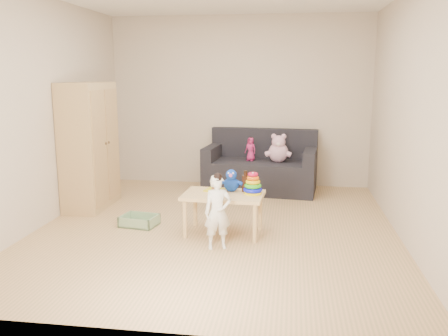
% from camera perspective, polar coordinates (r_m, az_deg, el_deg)
% --- Properties ---
extents(room, '(4.50, 4.50, 4.50)m').
position_cam_1_polar(room, '(5.18, -0.95, 6.54)').
color(room, tan).
rests_on(room, ground).
extents(wardrobe, '(0.45, 0.90, 1.62)m').
position_cam_1_polar(wardrobe, '(6.36, -15.89, 2.56)').
color(wardrobe, tan).
rests_on(wardrobe, ground).
extents(sofa, '(1.70, 0.97, 0.46)m').
position_cam_1_polar(sofa, '(7.09, 4.37, -0.95)').
color(sofa, black).
rests_on(sofa, ground).
extents(play_table, '(0.89, 0.59, 0.45)m').
position_cam_1_polar(play_table, '(5.20, -0.07, -5.52)').
color(play_table, '#EEC882').
rests_on(play_table, ground).
extents(storage_bin, '(0.45, 0.37, 0.12)m').
position_cam_1_polar(storage_bin, '(5.60, -10.16, -6.23)').
color(storage_bin, '#83A678').
rests_on(storage_bin, ground).
extents(toddler, '(0.32, 0.26, 0.73)m').
position_cam_1_polar(toddler, '(4.73, -0.76, -5.44)').
color(toddler, white).
rests_on(toddler, ground).
extents(pink_bear, '(0.35, 0.32, 0.35)m').
position_cam_1_polar(pink_bear, '(6.95, 6.56, 2.15)').
color(pink_bear, '#DBA1BD').
rests_on(pink_bear, sofa).
extents(doll, '(0.21, 0.18, 0.34)m').
position_cam_1_polar(doll, '(7.02, 3.21, 2.26)').
color(doll, '#BC2365').
rests_on(doll, sofa).
extents(ring_stacker, '(0.21, 0.21, 0.24)m').
position_cam_1_polar(ring_stacker, '(5.12, 3.49, -2.09)').
color(ring_stacker, yellow).
rests_on(ring_stacker, play_table).
extents(brown_bottle, '(0.08, 0.08, 0.23)m').
position_cam_1_polar(brown_bottle, '(5.21, 2.60, -1.78)').
color(brown_bottle, black).
rests_on(brown_bottle, play_table).
extents(blue_plush, '(0.24, 0.20, 0.25)m').
position_cam_1_polar(blue_plush, '(5.21, 0.90, -1.45)').
color(blue_plush, blue).
rests_on(blue_plush, play_table).
extents(wooden_figure, '(0.05, 0.04, 0.11)m').
position_cam_1_polar(wooden_figure, '(5.12, -1.25, -2.54)').
color(wooden_figure, brown).
rests_on(wooden_figure, play_table).
extents(yellow_book, '(0.23, 0.23, 0.01)m').
position_cam_1_polar(yellow_book, '(5.27, -1.14, -2.65)').
color(yellow_book, gold).
rests_on(yellow_book, play_table).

